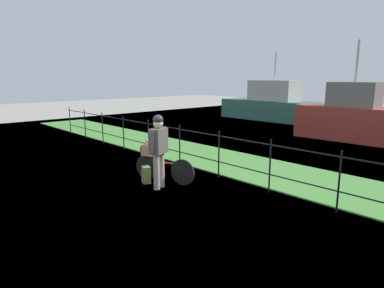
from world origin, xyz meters
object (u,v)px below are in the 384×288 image
object	(u,v)px
bicycle_main	(164,169)
terrier_dog	(151,142)
backpack_on_paving	(146,174)
moored_boat_far	(352,118)
moored_boat_near	(274,105)
cyclist_person	(159,145)
wooden_crate	(151,150)
mooring_bollard	(144,155)

from	to	relation	value
bicycle_main	terrier_dog	bearing A→B (deg)	-160.48
backpack_on_paving	moored_boat_far	world-z (taller)	moored_boat_far
terrier_dog	backpack_on_paving	xyz separation A→B (m)	(0.09, -0.24, -0.76)
moored_boat_near	cyclist_person	bearing A→B (deg)	-66.65
wooden_crate	moored_boat_far	distance (m)	9.18
wooden_crate	cyclist_person	size ratio (longest dim) A/B	0.21
backpack_on_paving	mooring_bollard	world-z (taller)	mooring_bollard
mooring_bollard	moored_boat_near	distance (m)	12.02
cyclist_person	backpack_on_paving	distance (m)	0.97
cyclist_person	moored_boat_near	distance (m)	13.77
mooring_bollard	moored_boat_far	xyz separation A→B (m)	(2.61, 8.28, 0.65)
bicycle_main	mooring_bollard	xyz separation A→B (m)	(-1.88, 0.71, -0.09)
bicycle_main	wooden_crate	bearing A→B (deg)	-160.48
wooden_crate	bicycle_main	bearing A→B (deg)	19.52
terrier_dog	cyclist_person	world-z (taller)	cyclist_person
moored_boat_near	wooden_crate	bearing A→B (deg)	-68.83
backpack_on_paving	bicycle_main	bearing A→B (deg)	-100.10
bicycle_main	moored_boat_near	xyz separation A→B (m)	(-5.14, 12.27, 0.53)
mooring_bollard	terrier_dog	bearing A→B (deg)	-27.99
terrier_dog	wooden_crate	bearing A→B (deg)	-160.48
bicycle_main	cyclist_person	distance (m)	0.83
wooden_crate	terrier_dog	bearing A→B (deg)	19.52
bicycle_main	mooring_bollard	world-z (taller)	bicycle_main
wooden_crate	terrier_dog	world-z (taller)	terrier_dog
bicycle_main	mooring_bollard	size ratio (longest dim) A/B	3.27
cyclist_person	backpack_on_paving	bearing A→B (deg)	178.54
cyclist_person	backpack_on_paving	size ratio (longest dim) A/B	4.21
bicycle_main	terrier_dog	world-z (taller)	terrier_dog
bicycle_main	backpack_on_paving	world-z (taller)	bicycle_main
moored_boat_far	mooring_bollard	bearing A→B (deg)	-107.52
moored_boat_far	backpack_on_paving	bearing A→B (deg)	-95.89
cyclist_person	moored_boat_far	bearing A→B (deg)	87.42
wooden_crate	backpack_on_paving	world-z (taller)	wooden_crate
terrier_dog	moored_boat_far	xyz separation A→B (m)	(1.06, 9.11, -0.08)
cyclist_person	mooring_bollard	world-z (taller)	cyclist_person
cyclist_person	moored_boat_near	size ratio (longest dim) A/B	0.26
terrier_dog	bicycle_main	bearing A→B (deg)	19.52
bicycle_main	moored_boat_far	size ratio (longest dim) A/B	0.37
backpack_on_paving	mooring_bollard	bearing A→B (deg)	-9.73
backpack_on_paving	moored_boat_far	distance (m)	9.43
moored_boat_near	backpack_on_paving	bearing A→B (deg)	-68.74
moored_boat_near	terrier_dog	bearing A→B (deg)	-68.73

